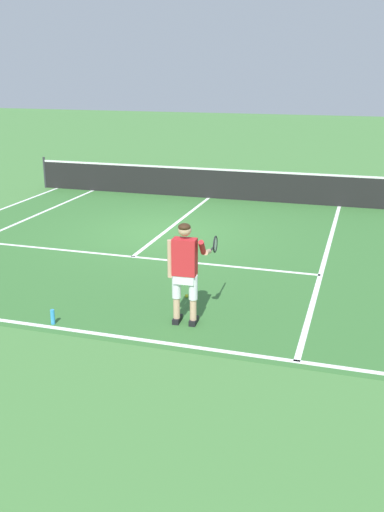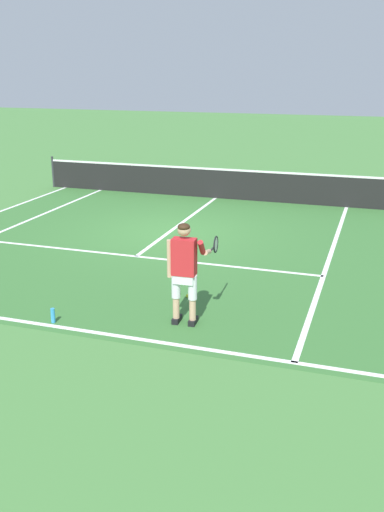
% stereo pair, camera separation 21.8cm
% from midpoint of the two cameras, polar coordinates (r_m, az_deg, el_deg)
% --- Properties ---
extents(ground_plane, '(80.00, 80.00, 0.00)m').
position_cam_midpoint_polar(ground_plane, '(14.90, -1.80, 2.38)').
color(ground_plane, '#477F3D').
extents(court_inner_surface, '(10.98, 10.60, 0.00)m').
position_cam_midpoint_polar(court_inner_surface, '(14.15, -2.97, 1.51)').
color(court_inner_surface, '#387033').
rests_on(court_inner_surface, ground).
extents(line_baseline, '(10.98, 0.10, 0.01)m').
position_cam_midpoint_polar(line_baseline, '(9.86, -13.78, -6.55)').
color(line_baseline, white).
rests_on(line_baseline, ground).
extents(line_service, '(8.23, 0.10, 0.01)m').
position_cam_midpoint_polar(line_service, '(13.00, -5.03, -0.03)').
color(line_service, white).
rests_on(line_service, ground).
extents(line_centre_service, '(0.10, 6.40, 0.01)m').
position_cam_midpoint_polar(line_centre_service, '(15.87, -0.49, 3.37)').
color(line_centre_service, white).
rests_on(line_centre_service, ground).
extents(line_singles_left, '(0.10, 10.20, 0.01)m').
position_cam_midpoint_polar(line_singles_left, '(16.05, -16.81, 2.77)').
color(line_singles_left, white).
rests_on(line_singles_left, ground).
extents(line_singles_right, '(0.10, 10.20, 0.01)m').
position_cam_midpoint_polar(line_singles_right, '(13.28, 13.84, -0.11)').
color(line_singles_right, white).
rests_on(line_singles_right, ground).
extents(tennis_net, '(11.96, 0.08, 1.07)m').
position_cam_midpoint_polar(tennis_net, '(18.74, 2.68, 7.19)').
color(tennis_net, '#333338').
rests_on(tennis_net, ground).
extents(tennis_player, '(0.62, 1.14, 1.71)m').
position_cam_midpoint_polar(tennis_player, '(9.28, -0.01, -1.04)').
color(tennis_player, black).
rests_on(tennis_player, ground).
extents(tennis_ball_near_feet, '(0.07, 0.07, 0.07)m').
position_cam_midpoint_polar(tennis_ball_near_feet, '(10.65, 0.15, -3.94)').
color(tennis_ball_near_feet, '#CCE02D').
rests_on(tennis_ball_near_feet, ground).
extents(water_bottle, '(0.07, 0.07, 0.25)m').
position_cam_midpoint_polar(water_bottle, '(9.85, -12.88, -5.73)').
color(water_bottle, '#3393D6').
rests_on(water_bottle, ground).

